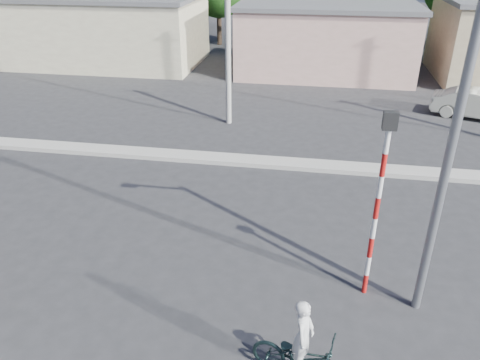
% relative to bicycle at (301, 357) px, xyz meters
% --- Properties ---
extents(ground_plane, '(120.00, 120.00, 0.00)m').
position_rel_bicycle_xyz_m(ground_plane, '(-1.87, 1.12, -0.50)').
color(ground_plane, '#29292C').
rests_on(ground_plane, ground).
extents(median, '(40.00, 0.80, 0.16)m').
position_rel_bicycle_xyz_m(median, '(-1.87, 9.12, -0.42)').
color(median, '#99968E').
rests_on(median, ground).
extents(bicycle, '(2.00, 1.06, 1.00)m').
position_rel_bicycle_xyz_m(bicycle, '(0.00, 0.00, 0.00)').
color(bicycle, black).
rests_on(bicycle, ground).
extents(cyclist, '(0.46, 0.60, 1.48)m').
position_rel_bicycle_xyz_m(cyclist, '(0.00, 0.00, 0.24)').
color(cyclist, silver).
rests_on(cyclist, ground).
extents(car_cream, '(4.07, 2.45, 1.27)m').
position_rel_bicycle_xyz_m(car_cream, '(7.05, 15.66, 0.14)').
color(car_cream, beige).
rests_on(car_cream, ground).
extents(traffic_pole, '(0.28, 0.18, 4.36)m').
position_rel_bicycle_xyz_m(traffic_pole, '(1.33, 2.62, 2.10)').
color(traffic_pole, red).
rests_on(traffic_pole, ground).
extents(streetlight, '(2.34, 0.22, 9.00)m').
position_rel_bicycle_xyz_m(streetlight, '(2.27, 2.32, 4.46)').
color(streetlight, slate).
rests_on(streetlight, ground).
extents(building_row, '(37.80, 7.30, 4.44)m').
position_rel_bicycle_xyz_m(building_row, '(-0.77, 23.12, 1.64)').
color(building_row, '#BFB390').
rests_on(building_row, ground).
extents(utility_poles, '(35.40, 0.24, 8.00)m').
position_rel_bicycle_xyz_m(utility_poles, '(1.38, 13.12, 3.57)').
color(utility_poles, '#99968E').
rests_on(utility_poles, ground).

